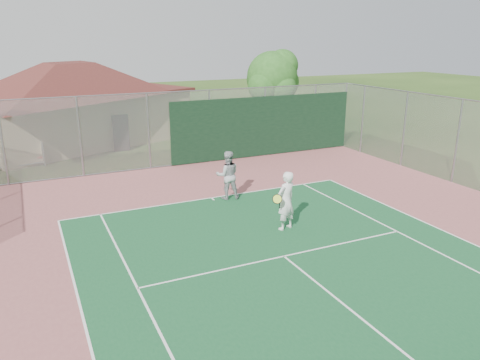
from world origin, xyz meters
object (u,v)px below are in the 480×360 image
object	(u,v)px
clubhouse	(72,94)
player_grey_back	(228,176)
player_white_front	(286,201)
tree	(273,79)
bleachers	(8,153)

from	to	relation	value
clubhouse	player_grey_back	distance (m)	14.00
clubhouse	player_white_front	size ratio (longest dim) A/B	7.71
player_white_front	player_grey_back	size ratio (longest dim) A/B	1.03
clubhouse	player_grey_back	bearing A→B (deg)	-95.44
tree	player_grey_back	xyz separation A→B (m)	(-7.75, -10.56, -2.50)
bleachers	player_white_front	xyz separation A→B (m)	(8.01, -12.33, 0.35)
bleachers	player_grey_back	bearing A→B (deg)	-55.21
clubhouse	tree	distance (m)	12.02
clubhouse	bleachers	world-z (taller)	clubhouse
player_white_front	player_grey_back	distance (m)	3.52
player_grey_back	tree	bearing A→B (deg)	-113.47
clubhouse	player_grey_back	size ratio (longest dim) A/B	7.96
bleachers	tree	size ratio (longest dim) A/B	0.60
clubhouse	bleachers	distance (m)	6.13
bleachers	tree	distance (m)	15.65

